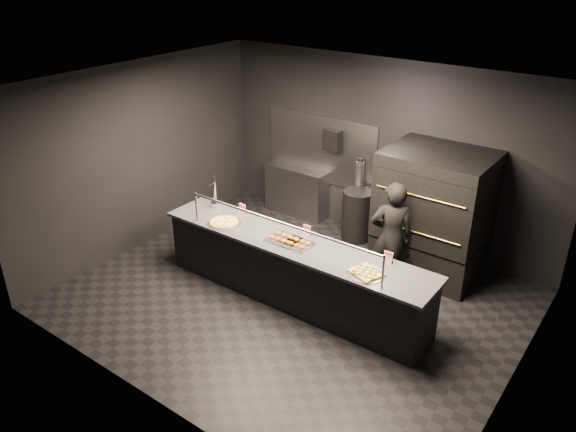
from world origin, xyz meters
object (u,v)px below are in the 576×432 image
object	(u,v)px
service_counter	(293,271)
towel_dispenser	(333,140)
beer_tap	(215,197)
slider_tray_b	(297,243)
prep_shelf	(296,191)
fire_extinguisher	(360,174)
slider_tray_a	(284,239)
square_pizza	(366,273)
trash_bin	(357,215)
round_pizza	(224,222)
worker	(391,237)
pizza_oven	(434,213)

from	to	relation	value
service_counter	towel_dispenser	distance (m)	2.78
service_counter	beer_tap	world-z (taller)	beer_tap
slider_tray_b	prep_shelf	bearing A→B (deg)	125.60
fire_extinguisher	slider_tray_a	bearing A→B (deg)	-84.59
square_pizza	fire_extinguisher	bearing A→B (deg)	121.49
prep_shelf	towel_dispenser	xyz separation A→B (m)	(0.70, 0.07, 1.10)
towel_dispenser	trash_bin	world-z (taller)	towel_dispenser
beer_tap	round_pizza	size ratio (longest dim) A/B	1.16
slider_tray_a	worker	bearing A→B (deg)	46.27
fire_extinguisher	worker	xyz separation A→B (m)	(1.29, -1.34, -0.23)
pizza_oven	slider_tray_b	xyz separation A→B (m)	(-1.11, -1.94, -0.02)
service_counter	pizza_oven	distance (m)	2.30
pizza_oven	worker	distance (m)	0.89
slider_tray_b	worker	xyz separation A→B (m)	(0.85, 1.10, -0.11)
prep_shelf	slider_tray_b	size ratio (longest dim) A/B	2.64
beer_tap	worker	xyz separation A→B (m)	(2.54, 0.86, -0.25)
round_pizza	beer_tap	bearing A→B (deg)	144.80
towel_dispenser	trash_bin	xyz separation A→B (m)	(0.70, -0.25, -1.12)
pizza_oven	slider_tray_a	distance (m)	2.35
slider_tray_a	slider_tray_b	world-z (taller)	slider_tray_a
towel_dispenser	square_pizza	size ratio (longest dim) A/B	0.77
fire_extinguisher	square_pizza	size ratio (longest dim) A/B	1.12
prep_shelf	beer_tap	xyz separation A→B (m)	(0.00, -2.12, 0.63)
slider_tray_a	square_pizza	xyz separation A→B (m)	(1.33, -0.10, -0.01)
slider_tray_b	fire_extinguisher	bearing A→B (deg)	100.23
service_counter	square_pizza	bearing A→B (deg)	-6.66
trash_bin	worker	size ratio (longest dim) A/B	0.52
beer_tap	round_pizza	xyz separation A→B (m)	(0.47, -0.33, -0.15)
slider_tray_a	square_pizza	bearing A→B (deg)	-4.14
slider_tray_a	trash_bin	size ratio (longest dim) A/B	0.51
towel_dispenser	prep_shelf	bearing A→B (deg)	-174.29
pizza_oven	towel_dispenser	bearing A→B (deg)	166.86
trash_bin	round_pizza	bearing A→B (deg)	-112.28
pizza_oven	square_pizza	bearing A→B (deg)	-89.81
fire_extinguisher	square_pizza	world-z (taller)	fire_extinguisher
slider_tray_a	trash_bin	xyz separation A→B (m)	(-0.08, 2.18, -0.51)
towel_dispenser	slider_tray_b	xyz separation A→B (m)	(0.99, -2.43, -0.61)
fire_extinguisher	square_pizza	bearing A→B (deg)	-58.51
prep_shelf	slider_tray_a	world-z (taller)	slider_tray_a
fire_extinguisher	slider_tray_a	world-z (taller)	fire_extinguisher
towel_dispenser	worker	xyz separation A→B (m)	(1.84, -1.33, -0.72)
towel_dispenser	slider_tray_b	world-z (taller)	towel_dispenser
trash_bin	worker	bearing A→B (deg)	-43.40
round_pizza	service_counter	bearing A→B (deg)	6.68
round_pizza	worker	xyz separation A→B (m)	(2.07, 1.19, -0.10)
trash_bin	prep_shelf	bearing A→B (deg)	172.49
pizza_oven	worker	bearing A→B (deg)	-107.30
fire_extinguisher	beer_tap	world-z (taller)	beer_tap
towel_dispenser	beer_tap	bearing A→B (deg)	-107.72
round_pizza	slider_tray_b	distance (m)	1.22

